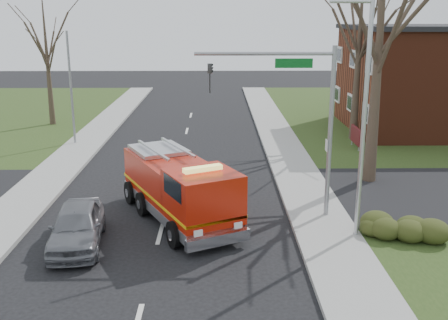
{
  "coord_description": "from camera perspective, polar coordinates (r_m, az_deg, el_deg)",
  "views": [
    {
      "loc": [
        2.14,
        -18.15,
        7.85
      ],
      "look_at": [
        2.42,
        3.05,
        2.0
      ],
      "focal_mm": 42.0,
      "sensor_mm": 36.0,
      "label": 1
    }
  ],
  "objects": [
    {
      "name": "hedge_corner",
      "position": [
        19.85,
        19.66,
        -7.01
      ],
      "size": [
        2.8,
        2.0,
        0.9
      ],
      "primitive_type": "ellipsoid",
      "color": "#2A3613",
      "rests_on": "lawn_right"
    },
    {
      "name": "fire_engine",
      "position": [
        20.6,
        -4.83,
        -3.29
      ],
      "size": [
        5.16,
        7.23,
        2.78
      ],
      "rotation": [
        0.0,
        0.0,
        0.46
      ],
      "color": "#AC1807",
      "rests_on": "ground"
    },
    {
      "name": "health_center_sign",
      "position": [
        32.53,
        14.16,
        2.58
      ],
      "size": [
        0.12,
        2.0,
        1.4
      ],
      "color": "#561417",
      "rests_on": "ground"
    },
    {
      "name": "streetlight_pole",
      "position": [
        18.64,
        14.86,
        4.72
      ],
      "size": [
        1.48,
        0.16,
        8.4
      ],
      "color": "#B7BABF",
      "rests_on": "ground"
    },
    {
      "name": "bare_tree_near",
      "position": [
        25.25,
        16.67,
        13.82
      ],
      "size": [
        6.0,
        6.0,
        12.0
      ],
      "color": "#372920",
      "rests_on": "ground"
    },
    {
      "name": "ground",
      "position": [
        19.89,
        -6.95,
        -7.94
      ],
      "size": [
        120.0,
        120.0,
        0.0
      ],
      "primitive_type": "plane",
      "color": "black",
      "rests_on": "ground"
    },
    {
      "name": "utility_pole_far",
      "position": [
        33.65,
        -16.31,
        7.39
      ],
      "size": [
        0.14,
        0.14,
        7.0
      ],
      "primitive_type": "cylinder",
      "color": "gray",
      "rests_on": "ground"
    },
    {
      "name": "parked_car_maroon",
      "position": [
        19.21,
        -15.72,
        -6.92
      ],
      "size": [
        2.26,
        4.49,
        1.47
      ],
      "primitive_type": "imported",
      "rotation": [
        0.0,
        0.0,
        0.12
      ],
      "color": "slate",
      "rests_on": "ground"
    },
    {
      "name": "sidewalk_right",
      "position": [
        20.16,
        11.01,
        -7.56
      ],
      "size": [
        2.4,
        80.0,
        0.15
      ],
      "primitive_type": "cube",
      "color": "gray",
      "rests_on": "ground"
    },
    {
      "name": "bare_tree_far",
      "position": [
        34.34,
        14.54,
        12.68
      ],
      "size": [
        5.25,
        5.25,
        10.5
      ],
      "color": "#372920",
      "rests_on": "ground"
    },
    {
      "name": "traffic_signal_mast",
      "position": [
        20.13,
        8.06,
        6.3
      ],
      "size": [
        5.29,
        0.18,
        6.8
      ],
      "color": "gray",
      "rests_on": "ground"
    },
    {
      "name": "bare_tree_left",
      "position": [
        40.1,
        -18.78,
        11.37
      ],
      "size": [
        4.5,
        4.5,
        9.0
      ],
      "color": "#372920",
      "rests_on": "ground"
    }
  ]
}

